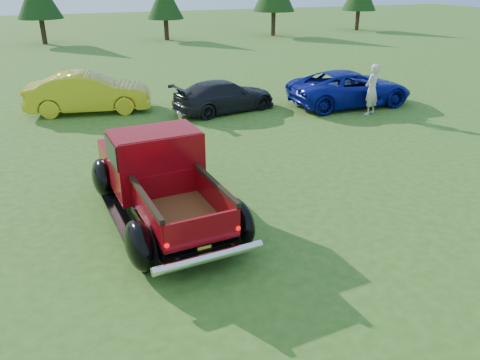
{
  "coord_description": "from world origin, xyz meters",
  "views": [
    {
      "loc": [
        -2.52,
        -7.77,
        4.86
      ],
      "look_at": [
        0.59,
        0.2,
        1.06
      ],
      "focal_mm": 35.0,
      "sensor_mm": 36.0,
      "label": 1
    }
  ],
  "objects_px": {
    "show_car_yellow": "(89,93)",
    "spectator": "(372,90)",
    "show_car_grey": "(225,96)",
    "tree_mid_right": "(165,0)",
    "show_car_blue": "(350,88)",
    "pickup_truck": "(157,175)"
  },
  "relations": [
    {
      "from": "show_car_blue",
      "to": "show_car_yellow",
      "type": "bearing_deg",
      "value": 75.83
    },
    {
      "from": "show_car_yellow",
      "to": "show_car_blue",
      "type": "height_order",
      "value": "show_car_yellow"
    },
    {
      "from": "show_car_yellow",
      "to": "spectator",
      "type": "distance_m",
      "value": 10.53
    },
    {
      "from": "pickup_truck",
      "to": "show_car_yellow",
      "type": "relative_size",
      "value": 1.15
    },
    {
      "from": "pickup_truck",
      "to": "spectator",
      "type": "distance_m",
      "value": 10.28
    },
    {
      "from": "pickup_truck",
      "to": "spectator",
      "type": "bearing_deg",
      "value": 23.91
    },
    {
      "from": "pickup_truck",
      "to": "show_car_yellow",
      "type": "distance_m",
      "value": 9.04
    },
    {
      "from": "pickup_truck",
      "to": "show_car_grey",
      "type": "bearing_deg",
      "value": 55.9
    },
    {
      "from": "show_car_blue",
      "to": "spectator",
      "type": "height_order",
      "value": "spectator"
    },
    {
      "from": "show_car_grey",
      "to": "spectator",
      "type": "relative_size",
      "value": 2.16
    },
    {
      "from": "tree_mid_right",
      "to": "show_car_grey",
      "type": "relative_size",
      "value": 1.09
    },
    {
      "from": "show_car_grey",
      "to": "show_car_yellow",
      "type": "bearing_deg",
      "value": 58.78
    },
    {
      "from": "show_car_blue",
      "to": "spectator",
      "type": "xyz_separation_m",
      "value": [
        -0.01,
        -1.4,
        0.25
      ]
    },
    {
      "from": "tree_mid_right",
      "to": "show_car_blue",
      "type": "bearing_deg",
      "value": -84.31
    },
    {
      "from": "tree_mid_right",
      "to": "show_car_grey",
      "type": "bearing_deg",
      "value": -97.26
    },
    {
      "from": "tree_mid_right",
      "to": "pickup_truck",
      "type": "height_order",
      "value": "tree_mid_right"
    },
    {
      "from": "tree_mid_right",
      "to": "show_car_blue",
      "type": "relative_size",
      "value": 0.9
    },
    {
      "from": "show_car_yellow",
      "to": "show_car_grey",
      "type": "height_order",
      "value": "show_car_yellow"
    },
    {
      "from": "show_car_yellow",
      "to": "spectator",
      "type": "bearing_deg",
      "value": -102.97
    },
    {
      "from": "show_car_grey",
      "to": "show_car_blue",
      "type": "relative_size",
      "value": 0.82
    },
    {
      "from": "show_car_yellow",
      "to": "tree_mid_right",
      "type": "bearing_deg",
      "value": -11.04
    },
    {
      "from": "pickup_truck",
      "to": "show_car_blue",
      "type": "xyz_separation_m",
      "value": [
        9.05,
        6.31,
        -0.21
      ]
    }
  ]
}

